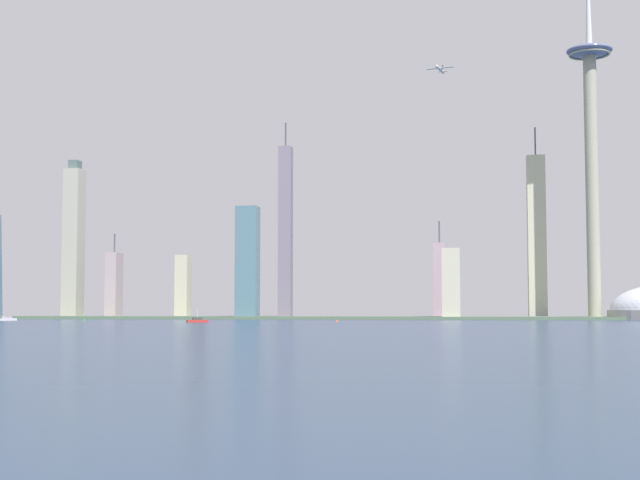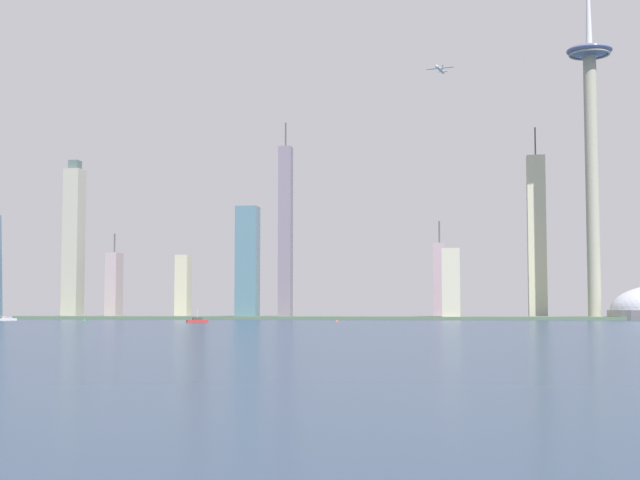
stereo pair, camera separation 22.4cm
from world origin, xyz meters
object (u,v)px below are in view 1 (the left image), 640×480
skyscraper_1 (451,284)px  skyscraper_7 (247,263)px  skyscraper_2 (440,281)px  skyscraper_10 (195,250)px  channel_buoy_2 (337,321)px  skyscraper_5 (74,242)px  channel_buoy_1 (197,319)px  skyscraper_9 (537,237)px  boat_2 (197,321)px  skyscraper_3 (285,232)px  observation_tower (591,126)px  skyscraper_4 (183,287)px  airplane (440,69)px  channel_buoy_0 (85,319)px  skyscraper_8 (114,286)px  skyscraper_6 (68,285)px  boat_1 (7,319)px

skyscraper_1 → skyscraper_7: (-198.78, 5.00, 22.06)m
skyscraper_7 → skyscraper_2: bearing=18.4°
skyscraper_7 → skyscraper_10: (-85.07, 102.58, 19.56)m
skyscraper_2 → channel_buoy_2: size_ratio=50.35×
skyscraper_5 → channel_buoy_1: size_ratio=69.67×
skyscraper_9 → channel_buoy_1: 363.77m
boat_2 → skyscraper_3: bearing=-122.8°
observation_tower → skyscraper_3: size_ratio=1.90×
skyscraper_4 → channel_buoy_1: bearing=-67.5°
skyscraper_4 → skyscraper_9: (364.39, 38.02, 50.94)m
observation_tower → channel_buoy_2: size_ratio=187.87×
skyscraper_5 → airplane: (385.10, -23.04, 163.19)m
boat_2 → channel_buoy_0: boat_2 is taller
skyscraper_2 → boat_2: 321.38m
channel_buoy_0 → airplane: bearing=25.8°
skyscraper_2 → channel_buoy_0: (-295.07, -199.26, -37.17)m
skyscraper_9 → channel_buoy_0: bearing=-150.7°
channel_buoy_1 → channel_buoy_2: (133.79, -59.33, -0.32)m
skyscraper_4 → skyscraper_5: (-115.35, -15.58, 47.29)m
skyscraper_9 → boat_2: bearing=-133.4°
skyscraper_2 → channel_buoy_0: bearing=-146.0°
skyscraper_1 → skyscraper_3: (-162.07, 11.78, 52.21)m
skyscraper_2 → skyscraper_8: 339.12m
observation_tower → skyscraper_3: observation_tower is taller
skyscraper_3 → skyscraper_6: bearing=158.8°
skyscraper_1 → skyscraper_4: (-278.81, 50.82, -0.40)m
skyscraper_8 → skyscraper_4: bearing=7.7°
skyscraper_10 → skyscraper_8: bearing=-135.3°
skyscraper_4 → skyscraper_8: (-72.26, -9.79, 1.40)m
skyscraper_3 → channel_buoy_0: bearing=-135.4°
skyscraper_9 → boat_2: (-273.33, -289.02, -82.68)m
skyscraper_8 → channel_buoy_1: 185.40m
boat_1 → boat_2: size_ratio=1.12×
skyscraper_3 → skyscraper_4: bearing=161.5°
skyscraper_4 → channel_buoy_2: size_ratio=33.48×
observation_tower → channel_buoy_1: 412.24m
skyscraper_5 → skyscraper_7: skyscraper_5 is taller
channel_buoy_0 → skyscraper_5: bearing=117.2°
skyscraper_5 → observation_tower: bearing=-2.0°
skyscraper_10 → boat_1: 263.84m
boat_1 → airplane: airplane is taller
boat_1 → channel_buoy_2: 295.62m
skyscraper_9 → boat_1: bearing=-155.4°
skyscraper_8 → boat_2: skyscraper_8 is taller
skyscraper_3 → channel_buoy_2: 194.56m
skyscraper_4 → channel_buoy_2: skyscraper_4 is taller
skyscraper_6 → skyscraper_10: bearing=-4.1°
skyscraper_1 → skyscraper_2: skyscraper_2 is taller
skyscraper_4 → boat_1: (-103.90, -176.50, -31.71)m
skyscraper_7 → skyscraper_10: size_ratio=0.74×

